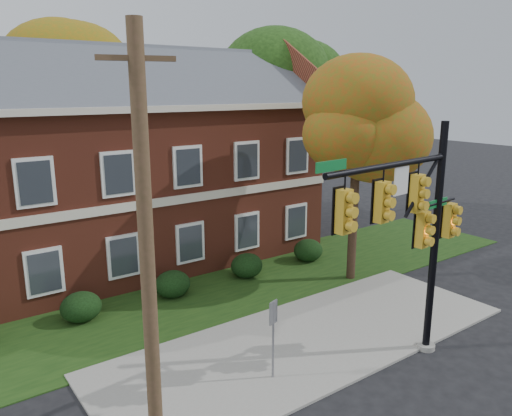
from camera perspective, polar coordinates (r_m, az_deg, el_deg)
ground at (r=16.03m, az=8.72°, el=-16.09°), size 120.00×120.00×0.00m
sidewalk at (r=16.64m, az=6.23°, el=-14.67°), size 14.00×5.00×0.08m
grass_strip at (r=20.24m, az=-3.43°, el=-9.35°), size 30.00×6.00×0.04m
apartment_building at (r=23.31m, az=-15.81°, el=5.90°), size 18.80×8.80×9.74m
hedge_left at (r=18.57m, az=-19.37°, el=-10.62°), size 1.40×1.26×1.05m
hedge_center at (r=19.71m, az=-9.52°, el=-8.58°), size 1.40×1.26×1.05m
hedge_right at (r=21.37m, az=-1.07°, el=-6.60°), size 1.40×1.26×1.05m
hedge_far_right at (r=23.44m, az=5.98°, el=-4.83°), size 1.40×1.26×1.05m
tree_near_right at (r=20.45m, az=12.28°, el=9.84°), size 4.50×4.25×8.58m
tree_right_rear at (r=29.69m, az=4.63°, el=13.97°), size 6.30×5.95×10.62m
tree_far_rear at (r=30.99m, az=-19.17°, el=14.60°), size 6.84×6.46×11.52m
traffic_signal at (r=14.35m, az=17.56°, el=-1.39°), size 6.26×0.83×7.00m
utility_pole at (r=10.05m, az=-12.34°, el=-5.72°), size 1.39×0.48×9.12m
sign_post at (r=13.88m, az=1.98°, el=-13.42°), size 0.34×0.15×2.34m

